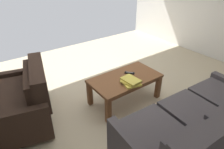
% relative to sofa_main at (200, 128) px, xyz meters
% --- Properties ---
extents(ground_plane, '(5.61, 4.99, 0.01)m').
position_rel_sofa_main_xyz_m(ground_plane, '(0.04, -1.55, -0.37)').
color(ground_plane, beige).
extents(sofa_main, '(1.93, 0.97, 0.86)m').
position_rel_sofa_main_xyz_m(sofa_main, '(0.00, 0.00, 0.00)').
color(sofa_main, black).
rests_on(sofa_main, ground).
extents(loveseat_near, '(1.11, 1.29, 0.84)m').
position_rel_sofa_main_xyz_m(loveseat_near, '(1.53, -1.76, -0.02)').
color(loveseat_near, black).
rests_on(loveseat_near, ground).
extents(coffee_table, '(1.10, 0.60, 0.45)m').
position_rel_sofa_main_xyz_m(coffee_table, '(0.05, -1.27, 0.01)').
color(coffee_table, brown).
rests_on(coffee_table, ground).
extents(book_stack, '(0.29, 0.30, 0.07)m').
position_rel_sofa_main_xyz_m(book_stack, '(0.10, -1.09, 0.11)').
color(book_stack, '#E0CC4C').
rests_on(book_stack, coffee_table).
extents(tv_remote, '(0.14, 0.15, 0.02)m').
position_rel_sofa_main_xyz_m(tv_remote, '(-0.08, -1.32, 0.09)').
color(tv_remote, black).
rests_on(tv_remote, coffee_table).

